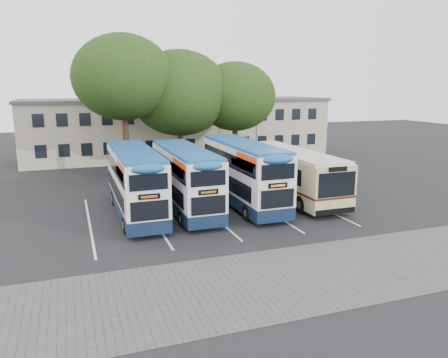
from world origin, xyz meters
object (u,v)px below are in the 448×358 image
Objects in this scene: tree_right at (235,97)px; bus_dd_left at (135,179)px; bus_dd_right at (243,171)px; tree_left at (123,77)px; bus_dd_mid at (185,176)px; bus_single at (290,171)px; lamp_post at (257,111)px; tree_mid at (180,93)px.

tree_right is 16.88m from bus_dd_left.
bus_dd_left is 6.85m from bus_dd_right.
bus_dd_mid is (2.06, -11.47, -6.07)m from tree_left.
bus_dd_mid reaches higher than bus_single.
tree_left is 1.24× the size of bus_dd_left.
tree_right is 15.12m from bus_dd_mid.
lamp_post is 3.97m from tree_right.
bus_dd_right is (3.81, -0.04, 0.10)m from bus_dd_mid.
bus_dd_right is at bearing -85.82° from tree_mid.
lamp_post is 20.08m from bus_dd_left.
tree_left is 1.07× the size of bus_single.
tree_right is 12.27m from bus_single.
bus_dd_right reaches higher than bus_single.
tree_mid is 0.97× the size of bus_single.
lamp_post is 0.97× the size of bus_dd_mid.
tree_right is 0.99× the size of bus_dd_right.
tree_mid is 13.53m from bus_dd_right.
tree_right is (5.02, -0.53, -0.33)m from tree_mid.
tree_mid reaches higher than bus_dd_left.
tree_mid is 1.10× the size of tree_right.
tree_right is 1.04× the size of bus_dd_mid.
bus_dd_left is at bearing 179.47° from bus_dd_right.
bus_dd_left reaches higher than bus_dd_mid.
tree_left is 1.20× the size of bus_dd_right.
tree_right is at bearing 88.56° from bus_single.
bus_dd_right is at bearing -108.65° from tree_right.
tree_left is 14.23m from bus_dd_right.
tree_right is at bearing 71.35° from bus_dd_right.
tree_right is 13.53m from bus_dd_right.
bus_dd_left is (-0.98, -11.45, -6.03)m from tree_left.
bus_dd_right is (6.85, -0.06, 0.07)m from bus_dd_left.
tree_right reaches higher than bus_dd_left.
bus_dd_left is 0.97× the size of bus_dd_right.
bus_dd_mid is at bearing 179.43° from bus_dd_right.
bus_dd_mid is 0.85× the size of bus_single.
lamp_post is 0.93× the size of tree_right.
bus_dd_mid is (-10.97, -14.12, -2.94)m from lamp_post.
bus_dd_left is at bearing -94.90° from tree_left.
tree_left is 1.21× the size of tree_right.
tree_left is 5.24m from tree_mid.
tree_left is at bearing -168.53° from lamp_post.
tree_mid is at bearing 77.14° from bus_dd_mid.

